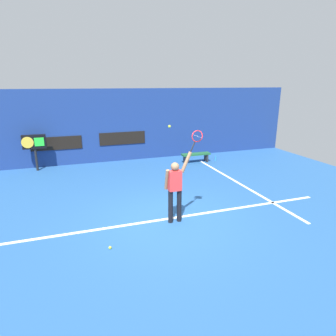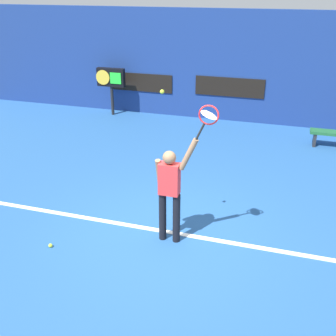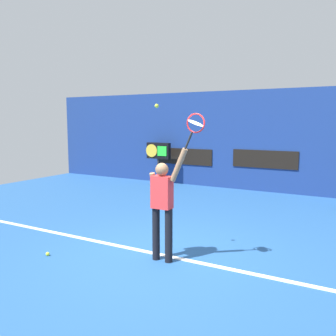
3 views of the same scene
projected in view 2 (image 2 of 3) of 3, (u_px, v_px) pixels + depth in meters
name	position (u px, v px, depth m)	size (l,w,h in m)	color
ground_plane	(166.00, 233.00, 7.33)	(18.00, 18.00, 0.00)	#23518C
back_wall	(231.00, 67.00, 12.64)	(18.00, 0.20, 3.43)	navy
sponsor_banner_center	(229.00, 87.00, 12.79)	(2.20, 0.03, 0.60)	black
sponsor_banner_portside	(141.00, 82.00, 13.61)	(2.20, 0.03, 0.60)	black
court_baseline	(166.00, 232.00, 7.36)	(10.00, 0.10, 0.01)	white
tennis_player	(170.00, 189.00, 6.73)	(0.72, 0.31, 1.96)	black
tennis_racket	(208.00, 117.00, 6.02)	(0.41, 0.27, 0.62)	black
tennis_ball	(162.00, 92.00, 6.13)	(0.07, 0.07, 0.07)	#CCE033
scoreboard_clock	(111.00, 79.00, 13.35)	(0.96, 0.20, 1.57)	black
spare_ball	(50.00, 245.00, 6.93)	(0.07, 0.07, 0.07)	#CCE033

